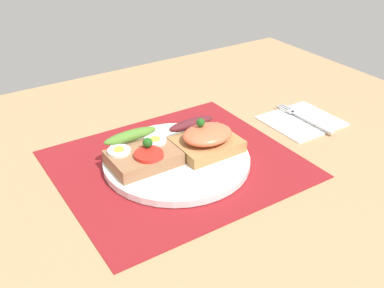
{
  "coord_description": "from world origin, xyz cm",
  "views": [
    {
      "loc": [
        -32.25,
        -54.45,
        40.65
      ],
      "look_at": [
        3.0,
        0.0,
        2.96
      ],
      "focal_mm": 42.47,
      "sensor_mm": 36.0,
      "label": 1
    }
  ],
  "objects_px": {
    "sandwich_egg_tomato": "(141,153)",
    "plate": "(177,160)",
    "sandwich_salmon": "(205,138)",
    "fork": "(303,117)",
    "napkin": "(302,120)"
  },
  "relations": [
    {
      "from": "plate",
      "to": "sandwich_salmon",
      "type": "distance_m",
      "value": 0.06
    },
    {
      "from": "fork",
      "to": "sandwich_egg_tomato",
      "type": "bearing_deg",
      "value": 177.15
    },
    {
      "from": "plate",
      "to": "sandwich_egg_tomato",
      "type": "height_order",
      "value": "sandwich_egg_tomato"
    },
    {
      "from": "sandwich_egg_tomato",
      "to": "napkin",
      "type": "distance_m",
      "value": 0.34
    },
    {
      "from": "plate",
      "to": "napkin",
      "type": "height_order",
      "value": "plate"
    },
    {
      "from": "sandwich_salmon",
      "to": "sandwich_egg_tomato",
      "type": "bearing_deg",
      "value": 168.76
    },
    {
      "from": "sandwich_egg_tomato",
      "to": "plate",
      "type": "bearing_deg",
      "value": -18.51
    },
    {
      "from": "plate",
      "to": "sandwich_salmon",
      "type": "bearing_deg",
      "value": -3.54
    },
    {
      "from": "napkin",
      "to": "sandwich_egg_tomato",
      "type": "bearing_deg",
      "value": 176.81
    },
    {
      "from": "sandwich_salmon",
      "to": "napkin",
      "type": "distance_m",
      "value": 0.23
    },
    {
      "from": "plate",
      "to": "sandwich_egg_tomato",
      "type": "bearing_deg",
      "value": 161.49
    },
    {
      "from": "sandwich_salmon",
      "to": "fork",
      "type": "relative_size",
      "value": 0.73
    },
    {
      "from": "sandwich_salmon",
      "to": "fork",
      "type": "bearing_deg",
      "value": 1.12
    },
    {
      "from": "sandwich_egg_tomato",
      "to": "napkin",
      "type": "xyz_separation_m",
      "value": [
        0.34,
        -0.02,
        -0.03
      ]
    },
    {
      "from": "plate",
      "to": "fork",
      "type": "distance_m",
      "value": 0.29
    }
  ]
}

